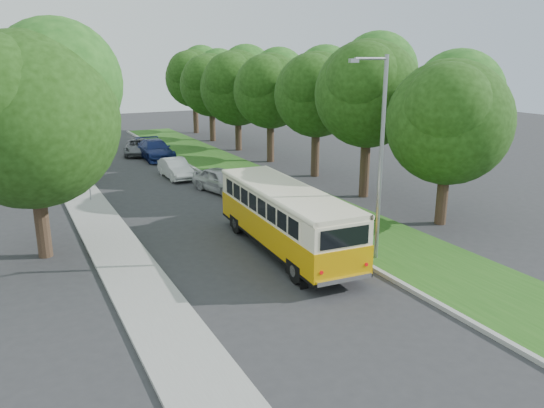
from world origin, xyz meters
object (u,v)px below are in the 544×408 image
car_silver (221,180)px  car_blue (155,150)px  lamppost_near (379,153)px  car_white (176,168)px  car_grey (138,147)px  vintage_bus (285,220)px  lamppost_far (71,121)px

car_silver → car_blue: size_ratio=0.81×
lamppost_near → car_blue: (-2.04, 25.50, -3.60)m
lamppost_near → car_blue: size_ratio=1.51×
car_white → car_grey: (-0.15, 10.06, -0.02)m
vintage_bus → car_blue: (0.62, 22.96, -0.63)m
car_blue → car_grey: size_ratio=1.15×
lamppost_near → car_white: bearing=98.2°
car_white → car_blue: (0.58, 7.29, 0.11)m
lamppost_far → car_white: bearing=-2.6°
car_silver → car_white: (-1.32, 4.99, -0.07)m
car_silver → car_white: size_ratio=1.07×
car_white → car_silver: bearing=-75.9°
lamppost_near → car_blue: 25.83m
vintage_bus → car_blue: bearing=91.4°
lamppost_far → car_white: (6.29, -0.29, -3.45)m
car_blue → car_silver: bearing=-87.0°
lamppost_far → car_grey: 12.05m
car_silver → car_white: bearing=90.2°
lamppost_near → car_grey: bearing=95.6°
lamppost_far → car_grey: size_ratio=1.63×
lamppost_near → vintage_bus: 4.73m
car_silver → car_grey: car_silver is taller
lamppost_near → car_blue: lamppost_near is taller
lamppost_near → car_white: 18.77m
car_grey → vintage_bus: bearing=-73.4°
car_silver → car_blue: car_blue is taller
vintage_bus → car_silver: 10.79m
lamppost_near → car_silver: 13.77m
lamppost_near → car_silver: (-1.30, 13.22, -3.64)m
car_white → car_grey: 10.06m
lamppost_near → car_grey: size_ratio=1.74×
lamppost_far → car_silver: (7.61, -5.28, -3.39)m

